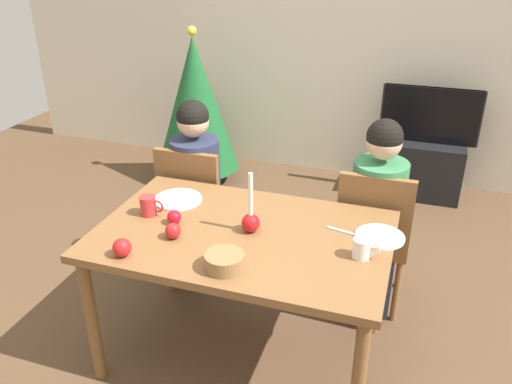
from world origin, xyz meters
TOP-DOWN VIEW (x-y plane):
  - ground_plane at (0.00, 0.00)m, footprint 7.68×7.68m
  - back_wall at (0.00, 2.60)m, footprint 6.40×0.10m
  - dining_table at (0.00, 0.00)m, footprint 1.40×0.90m
  - chair_left at (-0.54, 0.61)m, footprint 0.40×0.40m
  - chair_right at (0.57, 0.61)m, footprint 0.40×0.40m
  - person_left_child at (-0.54, 0.64)m, footprint 0.30×0.30m
  - person_right_child at (0.57, 0.64)m, footprint 0.30×0.30m
  - tv_stand at (0.80, 2.30)m, footprint 0.64×0.40m
  - tv at (0.80, 2.30)m, footprint 0.79×0.05m
  - christmas_tree at (-1.13, 1.96)m, footprint 0.73×0.73m
  - candle_centerpiece at (0.03, 0.02)m, footprint 0.09×0.09m
  - plate_left at (-0.44, 0.20)m, footprint 0.26×0.26m
  - plate_right at (0.63, 0.15)m, footprint 0.23×0.23m
  - mug_left at (-0.51, 0.01)m, footprint 0.13×0.08m
  - mug_right at (0.57, -0.04)m, footprint 0.12×0.08m
  - fork_right at (0.46, 0.15)m, footprint 0.18×0.05m
  - bowl_walnuts at (0.03, -0.31)m, footprint 0.17×0.17m
  - apple_near_candle at (-0.35, -0.03)m, footprint 0.07×0.07m
  - apple_by_left_plate at (-0.44, -0.36)m, footprint 0.08×0.08m
  - apple_by_right_mug at (-0.29, -0.15)m, footprint 0.08×0.08m

SIDE VIEW (x-z plane):
  - ground_plane at x=0.00m, z-range 0.00..0.00m
  - tv_stand at x=0.80m, z-range 0.00..0.48m
  - chair_left at x=-0.54m, z-range 0.06..0.96m
  - chair_right at x=0.57m, z-range 0.06..0.96m
  - person_left_child at x=-0.54m, z-range -0.02..1.16m
  - person_right_child at x=0.57m, z-range -0.02..1.16m
  - dining_table at x=0.00m, z-range 0.29..1.04m
  - tv at x=0.80m, z-range 0.48..0.94m
  - christmas_tree at x=-1.13m, z-range 0.03..1.40m
  - fork_right at x=0.46m, z-range 0.75..0.76m
  - plate_left at x=-0.44m, z-range 0.75..0.76m
  - plate_right at x=0.63m, z-range 0.75..0.76m
  - bowl_walnuts at x=0.03m, z-range 0.75..0.82m
  - apple_near_candle at x=-0.35m, z-range 0.75..0.82m
  - apple_by_right_mug at x=-0.29m, z-range 0.75..0.83m
  - apple_by_left_plate at x=-0.44m, z-range 0.75..0.83m
  - mug_right at x=0.57m, z-range 0.75..0.84m
  - mug_left at x=-0.51m, z-range 0.75..0.85m
  - candle_centerpiece at x=0.03m, z-range 0.66..0.97m
  - back_wall at x=0.00m, z-range 0.00..2.60m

